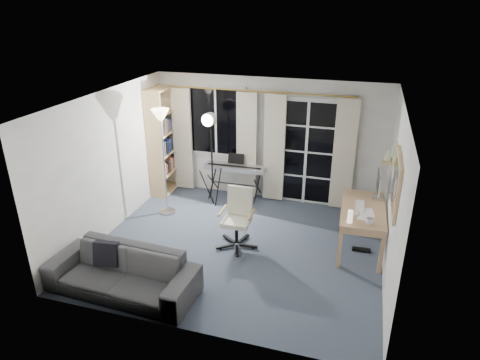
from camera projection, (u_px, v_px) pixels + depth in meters
name	position (u px, v px, depth m)	size (l,w,h in m)	color
floor	(238.00, 247.00, 6.97)	(4.50, 4.00, 0.02)	#3E4A5B
window	(216.00, 121.00, 8.39)	(1.20, 0.08, 1.40)	white
french_door	(306.00, 153.00, 8.10)	(1.32, 0.09, 2.11)	white
curtains	(260.00, 146.00, 8.23)	(3.60, 0.07, 2.13)	gold
bookshelf	(163.00, 142.00, 8.67)	(0.40, 1.03, 2.17)	tan
torchiere_lamp	(162.00, 131.00, 7.45)	(0.36, 0.36, 1.98)	#B2B2B7
keyboard_piano	(235.00, 168.00, 8.36)	(1.20, 0.60, 0.87)	black
studio_light	(210.00, 130.00, 7.85)	(0.37, 0.38, 1.86)	black
office_chair	(238.00, 212.00, 6.85)	(0.65, 0.68, 0.98)	black
desk	(363.00, 213.00, 6.69)	(0.71, 1.36, 0.72)	tan
monitor	(379.00, 183.00, 6.89)	(0.18, 0.52, 0.45)	silver
desk_clutter	(358.00, 223.00, 6.53)	(0.41, 0.82, 0.91)	white
mug	(370.00, 220.00, 6.17)	(0.12, 0.09, 0.12)	silver
wall_mirror	(396.00, 183.00, 5.46)	(0.04, 0.94, 0.74)	tan
framed_print	(395.00, 157.00, 6.23)	(0.03, 0.42, 0.32)	tan
wall_shelf	(388.00, 157.00, 6.76)	(0.16, 0.30, 0.18)	tan
sofa	(121.00, 266.00, 5.76)	(2.09, 0.70, 0.81)	#323235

